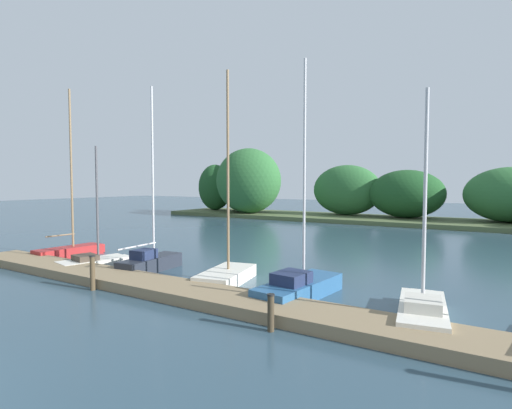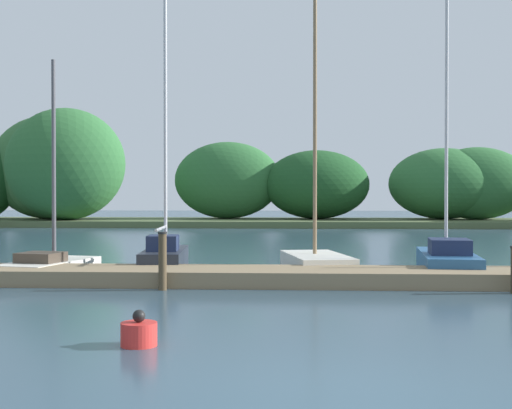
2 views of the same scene
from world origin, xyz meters
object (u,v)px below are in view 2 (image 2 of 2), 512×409
sailboat_1 (51,263)px  sailboat_2 (165,255)px  sailboat_4 (447,259)px  channel_buoy_0 (139,333)px  mooring_piling_1 (163,261)px  sailboat_3 (316,258)px

sailboat_1 → sailboat_2: (2.74, 0.78, 0.16)m
sailboat_4 → channel_buoy_0: sailboat_4 is taller
sailboat_1 → sailboat_4: sailboat_4 is taller
sailboat_1 → mooring_piling_1: bearing=-115.0°
sailboat_1 → channel_buoy_0: 8.75m
sailboat_2 → channel_buoy_0: bearing=-176.0°
sailboat_2 → sailboat_3: size_ratio=0.98×
sailboat_3 → mooring_piling_1: bearing=124.6°
sailboat_1 → channel_buoy_0: (4.03, -7.76, -0.12)m
sailboat_1 → sailboat_2: size_ratio=0.69×
sailboat_2 → sailboat_1: bearing=101.2°
sailboat_3 → channel_buoy_0: sailboat_3 is taller
mooring_piling_1 → sailboat_1: bearing=142.5°
sailboat_2 → mooring_piling_1: (0.59, -3.32, 0.17)m
sailboat_1 → mooring_piling_1: (3.32, -2.55, 0.33)m
sailboat_2 → sailboat_4: size_ratio=1.01×
mooring_piling_1 → channel_buoy_0: (0.71, -5.22, -0.45)m
channel_buoy_0 → sailboat_3: bearing=73.3°
sailboat_4 → channel_buoy_0: bearing=151.0°
sailboat_1 → sailboat_2: sailboat_2 is taller
sailboat_2 → sailboat_4: 7.18m
sailboat_3 → sailboat_4: size_ratio=1.02×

